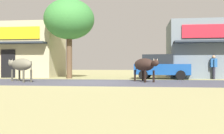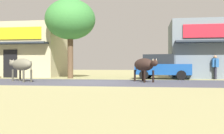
% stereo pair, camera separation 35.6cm
% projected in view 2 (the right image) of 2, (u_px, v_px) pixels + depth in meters
% --- Properties ---
extents(ground, '(80.00, 80.00, 0.00)m').
position_uv_depth(ground, '(90.00, 82.00, 13.85)').
color(ground, tan).
extents(asphalt_road, '(72.00, 5.45, 0.00)m').
position_uv_depth(asphalt_road, '(90.00, 82.00, 13.85)').
color(asphalt_road, '#484957').
rests_on(asphalt_road, ground).
extents(storefront_left_cafe, '(7.09, 4.92, 4.25)m').
position_uv_depth(storefront_left_cafe, '(19.00, 51.00, 21.16)').
color(storefront_left_cafe, tan).
rests_on(storefront_left_cafe, ground).
extents(storefront_right_club, '(7.01, 4.92, 4.14)m').
position_uv_depth(storefront_right_club, '(219.00, 50.00, 18.85)').
color(storefront_right_club, slate).
rests_on(storefront_right_club, ground).
extents(roadside_tree, '(3.52, 3.52, 5.56)m').
position_uv_depth(roadside_tree, '(70.00, 20.00, 17.94)').
color(roadside_tree, brown).
rests_on(roadside_tree, ground).
extents(parked_hatchback_car, '(3.86, 2.28, 1.64)m').
position_uv_depth(parked_hatchback_car, '(162.00, 67.00, 17.07)').
color(parked_hatchback_car, '#184B99').
rests_on(parked_hatchback_car, ground).
extents(cow_near_brown, '(2.43, 2.06, 1.31)m').
position_uv_depth(cow_near_brown, '(21.00, 65.00, 14.39)').
color(cow_near_brown, slate).
rests_on(cow_near_brown, ground).
extents(cow_far_dark, '(1.58, 2.42, 1.31)m').
position_uv_depth(cow_far_dark, '(144.00, 65.00, 14.11)').
color(cow_far_dark, '#30211C').
rests_on(cow_far_dark, ground).
extents(pedestrian_by_shop, '(0.41, 0.61, 1.59)m').
position_uv_depth(pedestrian_by_shop, '(215.00, 65.00, 16.79)').
color(pedestrian_by_shop, '#262633').
rests_on(pedestrian_by_shop, ground).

